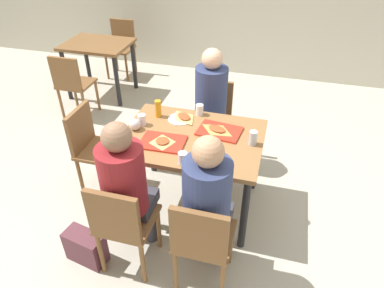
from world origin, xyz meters
name	(u,v)px	position (x,y,z in m)	size (l,w,h in m)	color
ground_plane	(192,203)	(0.00, 0.00, -0.01)	(10.00, 10.00, 0.02)	#B2AD9E
main_table	(192,146)	(0.00, 0.00, 0.67)	(1.18, 0.87, 0.77)	olive
chair_near_left	(122,222)	(-0.29, -0.82, 0.51)	(0.40, 0.40, 0.87)	brown
chair_near_right	(202,240)	(0.29, -0.82, 0.51)	(0.40, 0.40, 0.87)	brown
chair_far_side	(212,115)	(0.00, 0.82, 0.51)	(0.40, 0.40, 0.87)	brown
chair_left_end	(92,144)	(-0.97, 0.00, 0.51)	(0.40, 0.40, 0.87)	brown
person_in_red	(126,183)	(-0.29, -0.68, 0.76)	(0.32, 0.42, 1.28)	#383842
person_in_brown_jacket	(208,199)	(0.29, -0.68, 0.76)	(0.32, 0.42, 1.28)	#383842
person_far_side	(210,101)	(0.00, 0.68, 0.76)	(0.32, 0.42, 1.28)	#383842
tray_red_near	(163,142)	(-0.21, -0.15, 0.78)	(0.36, 0.26, 0.02)	red
tray_red_far	(219,131)	(0.21, 0.13, 0.78)	(0.36, 0.26, 0.02)	red
paper_plate_center	(180,119)	(-0.18, 0.24, 0.77)	(0.22, 0.22, 0.01)	white
paper_plate_near_edge	(206,156)	(0.18, -0.24, 0.77)	(0.22, 0.22, 0.01)	white
pizza_slice_a	(162,141)	(-0.20, -0.17, 0.79)	(0.20, 0.21, 0.02)	#DBAD60
pizza_slice_b	(217,129)	(0.18, 0.13, 0.79)	(0.26, 0.21, 0.02)	#C68C47
pizza_slice_c	(184,117)	(-0.15, 0.26, 0.78)	(0.25, 0.25, 0.02)	#DBAD60
pizza_slice_d	(208,154)	(0.19, -0.22, 0.78)	(0.22, 0.22, 0.02)	#DBAD60
plastic_cup_a	(200,110)	(-0.03, 0.37, 0.82)	(0.07, 0.07, 0.10)	white
plastic_cup_b	(183,158)	(0.03, -0.37, 0.82)	(0.07, 0.07, 0.10)	white
plastic_cup_c	(142,120)	(-0.47, 0.07, 0.82)	(0.07, 0.07, 0.10)	white
soda_can	(253,138)	(0.50, 0.02, 0.83)	(0.07, 0.07, 0.12)	#B7BCC6
condiment_bottle	(158,109)	(-0.38, 0.24, 0.85)	(0.06, 0.06, 0.16)	orange
foil_bundle	(135,124)	(-0.50, -0.02, 0.82)	(0.10, 0.10, 0.10)	silver
handbag	(86,247)	(-0.64, -0.84, 0.14)	(0.32, 0.16, 0.28)	#592D38
background_table	(98,52)	(-1.88, 1.89, 0.63)	(0.90, 0.70, 0.77)	brown
background_chair_near	(72,82)	(-1.88, 1.15, 0.51)	(0.40, 0.40, 0.87)	brown
background_chair_far	(121,44)	(-1.88, 2.62, 0.51)	(0.40, 0.40, 0.87)	brown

